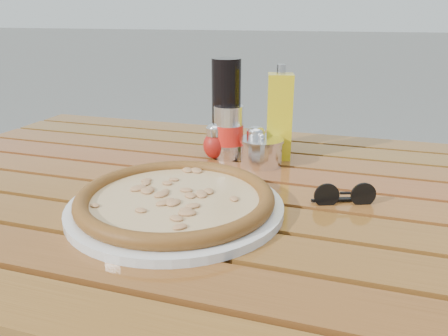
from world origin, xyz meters
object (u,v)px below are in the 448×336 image
(table, at_px, (221,222))
(pizza, at_px, (175,198))
(pepper_shaker, at_px, (215,142))
(plate, at_px, (176,207))
(soda_can, at_px, (229,133))
(oregano_shaker, at_px, (255,145))
(dark_bottle, at_px, (226,108))
(parmesan_tin, at_px, (261,151))
(olive_oil_cruet, at_px, (279,116))
(sunglasses, at_px, (344,196))

(table, distance_m, pizza, 0.17)
(table, relative_size, pepper_shaker, 17.07)
(table, distance_m, pepper_shaker, 0.21)
(table, xyz_separation_m, plate, (-0.04, -0.13, 0.08))
(plate, distance_m, soda_can, 0.31)
(pizza, xyz_separation_m, pepper_shaker, (-0.03, 0.29, 0.02))
(oregano_shaker, bearing_deg, table, -99.38)
(oregano_shaker, xyz_separation_m, dark_bottle, (-0.08, 0.03, 0.07))
(table, bearing_deg, parmesan_tin, 73.14)
(plate, height_order, parmesan_tin, parmesan_tin)
(dark_bottle, relative_size, olive_oil_cruet, 1.05)
(dark_bottle, bearing_deg, pizza, -87.63)
(parmesan_tin, bearing_deg, plate, -106.66)
(pizza, distance_m, oregano_shaker, 0.30)
(plate, relative_size, parmesan_tin, 2.91)
(oregano_shaker, relative_size, parmesan_tin, 0.66)
(plate, height_order, soda_can, soda_can)
(dark_bottle, bearing_deg, pepper_shaker, -112.21)
(parmesan_tin, relative_size, sunglasses, 1.15)
(pizza, bearing_deg, dark_bottle, 92.37)
(pepper_shaker, bearing_deg, oregano_shaker, 2.17)
(table, bearing_deg, pizza, -106.43)
(pepper_shaker, relative_size, soda_can, 0.68)
(olive_oil_cruet, relative_size, parmesan_tin, 1.70)
(plate, distance_m, oregano_shaker, 0.30)
(oregano_shaker, distance_m, sunglasses, 0.27)
(dark_bottle, height_order, sunglasses, dark_bottle)
(soda_can, bearing_deg, dark_bottle, 119.17)
(pizza, relative_size, sunglasses, 3.97)
(table, xyz_separation_m, pepper_shaker, (-0.07, 0.16, 0.11))
(soda_can, relative_size, sunglasses, 1.11)
(pepper_shaker, xyz_separation_m, dark_bottle, (0.02, 0.04, 0.07))
(plate, height_order, dark_bottle, dark_bottle)
(dark_bottle, xyz_separation_m, parmesan_tin, (0.10, -0.05, -0.08))
(olive_oil_cruet, xyz_separation_m, parmesan_tin, (-0.02, -0.06, -0.07))
(pepper_shaker, distance_m, oregano_shaker, 0.09)
(dark_bottle, distance_m, parmesan_tin, 0.13)
(pizza, distance_m, olive_oil_cruet, 0.36)
(soda_can, relative_size, olive_oil_cruet, 0.57)
(pepper_shaker, height_order, dark_bottle, dark_bottle)
(pepper_shaker, xyz_separation_m, oregano_shaker, (0.09, 0.00, 0.00))
(dark_bottle, bearing_deg, oregano_shaker, -23.10)
(plate, xyz_separation_m, parmesan_tin, (0.08, 0.27, 0.02))
(table, bearing_deg, soda_can, 102.43)
(plate, bearing_deg, table, 73.57)
(table, xyz_separation_m, parmesan_tin, (0.04, 0.15, 0.11))
(pizza, height_order, olive_oil_cruet, olive_oil_cruet)
(table, distance_m, sunglasses, 0.25)
(plate, height_order, pepper_shaker, pepper_shaker)
(pepper_shaker, relative_size, sunglasses, 0.76)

